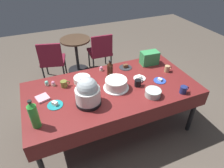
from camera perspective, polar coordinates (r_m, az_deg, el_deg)
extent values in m
plane|color=brown|center=(3.01, 0.00, -12.47)|extent=(9.00, 9.00, 0.00)
cube|color=maroon|center=(2.51, 0.00, -1.30)|extent=(2.20, 1.10, 0.04)
cylinder|color=black|center=(2.35, -20.29, -21.00)|extent=(0.06, 0.06, 0.71)
cylinder|color=black|center=(2.95, 22.61, -7.54)|extent=(0.06, 0.06, 0.71)
cylinder|color=black|center=(3.00, -22.09, -6.43)|extent=(0.06, 0.06, 0.71)
cylinder|color=black|center=(3.49, 12.63, 1.98)|extent=(0.06, 0.06, 0.71)
cube|color=maroon|center=(2.22, 5.51, -11.43)|extent=(2.20, 0.01, 0.18)
cube|color=maroon|center=(2.99, -4.01, 2.83)|extent=(2.20, 0.01, 0.18)
cylinder|color=silver|center=(2.48, 1.21, -1.06)|extent=(0.33, 0.33, 0.01)
cylinder|color=white|center=(2.45, 1.23, 0.11)|extent=(0.28, 0.28, 0.11)
cylinder|color=white|center=(2.41, 1.24, 1.28)|extent=(0.27, 0.27, 0.01)
cylinder|color=black|center=(2.26, -6.88, -5.24)|extent=(0.30, 0.30, 0.04)
cylinder|color=white|center=(2.19, -7.07, -3.20)|extent=(0.28, 0.28, 0.17)
sphere|color=#B2BCC1|center=(2.13, -7.27, -1.09)|extent=(0.24, 0.24, 0.24)
cylinder|color=#B2C6BC|center=(2.39, 11.93, -2.55)|extent=(0.19, 0.19, 0.08)
cylinder|color=silver|center=(2.60, -8.76, 1.26)|extent=(0.22, 0.22, 0.08)
cylinder|color=white|center=(2.69, 8.09, 1.71)|extent=(0.17, 0.17, 0.01)
cube|color=white|center=(2.68, 8.13, 2.14)|extent=(0.05, 0.07, 0.04)
cylinder|color=#2D2D33|center=(2.91, 3.97, 4.87)|extent=(0.19, 0.19, 0.01)
cube|color=brown|center=(2.90, 4.00, 5.34)|extent=(0.07, 0.05, 0.05)
cylinder|color=teal|center=(2.32, -16.34, -5.94)|extent=(0.18, 0.18, 0.01)
cube|color=white|center=(2.30, -16.45, -5.45)|extent=(0.07, 0.08, 0.04)
cylinder|color=#2D4CB2|center=(2.69, 13.83, 0.96)|extent=(0.16, 0.16, 0.01)
cube|color=white|center=(2.68, 13.89, 1.30)|extent=(0.06, 0.07, 0.03)
cylinder|color=beige|center=(2.83, -3.18, 4.24)|extent=(0.05, 0.05, 0.03)
sphere|color=pink|center=(2.82, -3.20, 4.73)|extent=(0.05, 0.05, 0.05)
cylinder|color=beige|center=(2.66, -18.56, -0.06)|extent=(0.05, 0.05, 0.03)
sphere|color=#6BC6B2|center=(2.65, -18.68, 0.44)|extent=(0.05, 0.05, 0.05)
cylinder|color=beige|center=(2.63, -16.78, -0.16)|extent=(0.05, 0.05, 0.03)
sphere|color=pink|center=(2.62, -16.89, 0.35)|extent=(0.05, 0.05, 0.05)
cylinder|color=green|center=(2.06, -21.85, -8.83)|extent=(0.09, 0.09, 0.27)
cone|color=green|center=(1.96, -22.86, -5.52)|extent=(0.08, 0.08, 0.05)
cylinder|color=black|center=(1.94, -23.09, -4.76)|extent=(0.04, 0.04, 0.02)
cylinder|color=#33190F|center=(2.62, -0.60, 3.69)|extent=(0.08, 0.08, 0.20)
cone|color=#33190F|center=(2.56, -0.62, 6.10)|extent=(0.07, 0.07, 0.05)
cylinder|color=black|center=(2.54, -0.62, 6.77)|extent=(0.04, 0.04, 0.02)
cylinder|color=navy|center=(2.53, 20.18, -1.59)|extent=(0.08, 0.08, 0.09)
torus|color=navy|center=(2.56, 21.11, -1.22)|extent=(0.06, 0.01, 0.06)
cylinder|color=tan|center=(2.90, 15.84, 4.33)|extent=(0.07, 0.07, 0.09)
torus|color=tan|center=(2.92, 16.60, 4.58)|extent=(0.06, 0.01, 0.06)
cylinder|color=black|center=(2.52, 7.56, 0.32)|extent=(0.08, 0.08, 0.09)
torus|color=black|center=(2.54, 8.62, 0.67)|extent=(0.06, 0.01, 0.06)
cylinder|color=olive|center=(2.56, -13.94, 0.03)|extent=(0.08, 0.08, 0.09)
torus|color=olive|center=(2.56, -12.79, 0.38)|extent=(0.05, 0.01, 0.05)
cube|color=#338C4C|center=(3.01, 10.93, 7.53)|extent=(0.27, 0.18, 0.20)
cube|color=pink|center=(2.45, -19.73, -3.88)|extent=(0.17, 0.17, 0.02)
cube|color=maroon|center=(3.95, -16.89, 6.69)|extent=(0.53, 0.53, 0.05)
cube|color=maroon|center=(3.67, -17.79, 8.26)|extent=(0.41, 0.14, 0.40)
cylinder|color=black|center=(4.19, -13.56, 5.52)|extent=(0.04, 0.04, 0.40)
cylinder|color=black|center=(4.25, -18.65, 5.01)|extent=(0.04, 0.04, 0.40)
cylinder|color=black|center=(3.87, -13.83, 2.72)|extent=(0.04, 0.04, 0.40)
cylinder|color=black|center=(3.93, -19.32, 2.21)|extent=(0.04, 0.04, 0.40)
cube|color=maroon|center=(4.11, -3.70, 9.42)|extent=(0.46, 0.46, 0.05)
cube|color=maroon|center=(3.84, -2.94, 11.19)|extent=(0.42, 0.06, 0.40)
cylinder|color=black|center=(4.43, -1.94, 8.22)|extent=(0.03, 0.03, 0.40)
cylinder|color=black|center=(4.34, -6.75, 7.37)|extent=(0.03, 0.03, 0.40)
cylinder|color=black|center=(4.11, -0.26, 5.92)|extent=(0.03, 0.03, 0.40)
cylinder|color=black|center=(4.01, -5.39, 4.97)|extent=(0.03, 0.03, 0.40)
cylinder|color=#473323|center=(4.02, -10.79, 12.64)|extent=(0.60, 0.60, 0.03)
cylinder|color=black|center=(4.17, -10.26, 8.22)|extent=(0.06, 0.06, 0.67)
cylinder|color=black|center=(4.34, -9.78, 4.18)|extent=(0.44, 0.44, 0.02)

